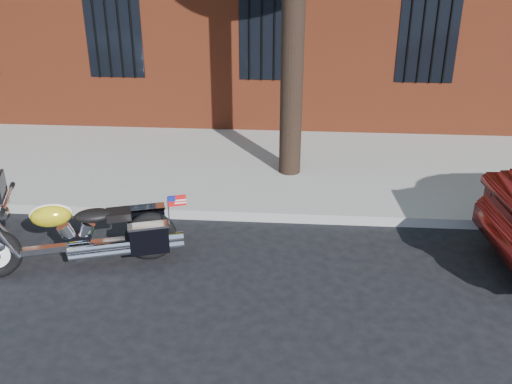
{
  "coord_description": "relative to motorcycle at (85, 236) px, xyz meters",
  "views": [
    {
      "loc": [
        0.61,
        -6.04,
        3.85
      ],
      "look_at": [
        0.09,
        0.8,
        0.71
      ],
      "focal_mm": 40.0,
      "sensor_mm": 36.0,
      "label": 1
    }
  ],
  "objects": [
    {
      "name": "ground",
      "position": [
        1.96,
        0.07,
        -0.45
      ],
      "size": [
        120.0,
        120.0,
        0.0
      ],
      "primitive_type": "plane",
      "color": "black",
      "rests_on": "ground"
    },
    {
      "name": "curb",
      "position": [
        1.96,
        1.45,
        -0.37
      ],
      "size": [
        40.0,
        0.16,
        0.15
      ],
      "primitive_type": "cube",
      "color": "gray",
      "rests_on": "ground"
    },
    {
      "name": "sidewalk",
      "position": [
        1.96,
        3.33,
        -0.37
      ],
      "size": [
        40.0,
        3.6,
        0.15
      ],
      "primitive_type": "cube",
      "color": "gray",
      "rests_on": "ground"
    },
    {
      "name": "motorcycle",
      "position": [
        0.0,
        0.0,
        0.0
      ],
      "size": [
        2.62,
        1.24,
        1.33
      ],
      "rotation": [
        0.0,
        0.0,
        0.31
      ],
      "color": "black",
      "rests_on": "ground"
    }
  ]
}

